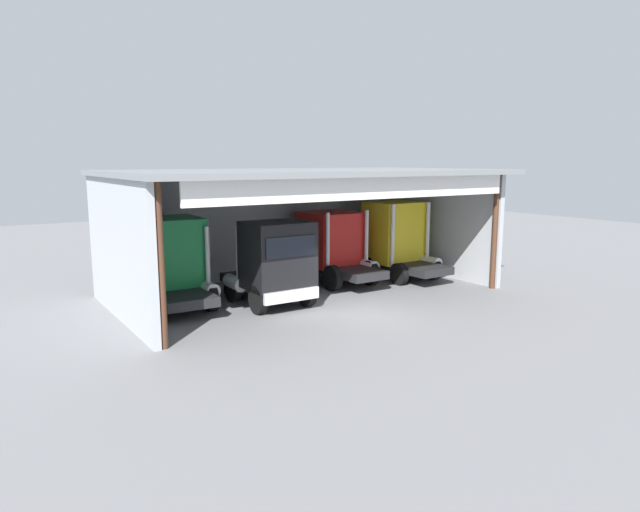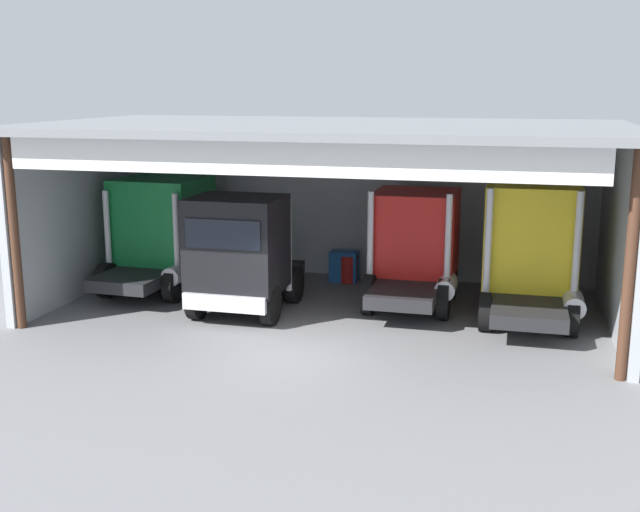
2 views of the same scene
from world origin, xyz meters
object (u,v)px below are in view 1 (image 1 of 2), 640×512
(truck_green_center_left_bay, at_px, (169,260))
(truck_red_center_bay, at_px, (334,245))
(tool_cart, at_px, (265,270))
(truck_black_yard_outside, at_px, (273,263))
(truck_yellow_right_bay, at_px, (397,239))
(oil_drum, at_px, (269,271))

(truck_green_center_left_bay, relative_size, truck_red_center_bay, 0.98)
(truck_red_center_bay, relative_size, tool_cart, 4.64)
(truck_black_yard_outside, xyz_separation_m, truck_red_center_bay, (4.52, 2.35, 0.02))
(truck_green_center_left_bay, relative_size, truck_black_yard_outside, 0.98)
(truck_red_center_bay, bearing_deg, truck_black_yard_outside, -152.61)
(truck_green_center_left_bay, relative_size, truck_yellow_right_bay, 1.04)
(truck_black_yard_outside, distance_m, oil_drum, 5.00)
(truck_green_center_left_bay, xyz_separation_m, truck_black_yard_outside, (3.43, -2.09, -0.12))
(truck_green_center_left_bay, bearing_deg, truck_yellow_right_bay, -0.34)
(oil_drum, bearing_deg, truck_black_yard_outside, -115.95)
(truck_green_center_left_bay, height_order, truck_black_yard_outside, truck_green_center_left_bay)
(truck_black_yard_outside, distance_m, truck_yellow_right_bay, 7.97)
(truck_red_center_bay, distance_m, truck_yellow_right_bay, 3.37)
(truck_green_center_left_bay, xyz_separation_m, oil_drum, (5.54, 2.25, -1.42))
(truck_green_center_left_bay, height_order, truck_red_center_bay, truck_green_center_left_bay)
(truck_red_center_bay, relative_size, oil_drum, 5.24)
(truck_green_center_left_bay, xyz_separation_m, tool_cart, (5.37, 2.33, -1.37))
(truck_black_yard_outside, relative_size, truck_yellow_right_bay, 1.07)
(truck_green_center_left_bay, relative_size, tool_cart, 4.57)
(truck_black_yard_outside, bearing_deg, truck_green_center_left_bay, -31.17)
(truck_red_center_bay, bearing_deg, truck_green_center_left_bay, -178.23)
(truck_yellow_right_bay, distance_m, tool_cart, 6.65)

